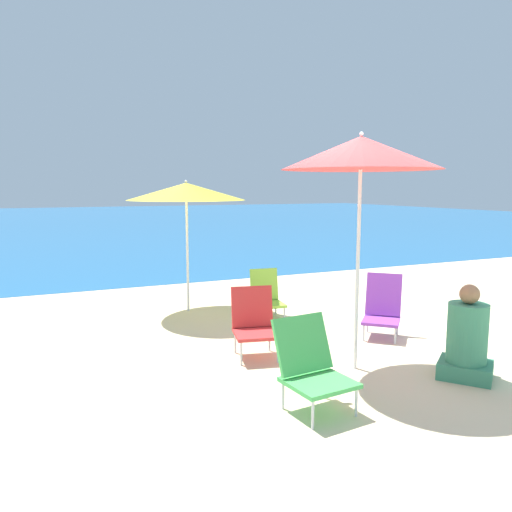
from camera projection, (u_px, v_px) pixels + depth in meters
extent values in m
plane|color=beige|center=(387.00, 356.00, 5.49)|extent=(60.00, 60.00, 0.00)
cube|color=#23669E|center=(100.00, 220.00, 28.07)|extent=(60.00, 40.00, 0.01)
cylinder|color=white|center=(187.00, 256.00, 7.40)|extent=(0.04, 0.04, 1.66)
cone|color=yellow|center=(186.00, 191.00, 7.26)|extent=(1.73, 1.73, 0.25)
sphere|color=white|center=(186.00, 181.00, 7.24)|extent=(0.04, 0.04, 0.04)
cylinder|color=white|center=(358.00, 272.00, 4.99)|extent=(0.04, 0.04, 2.02)
cone|color=red|center=(361.00, 153.00, 4.83)|extent=(1.56, 1.56, 0.32)
sphere|color=white|center=(361.00, 134.00, 4.81)|extent=(0.04, 0.04, 0.04)
cylinder|color=silver|center=(261.00, 316.00, 6.86)|extent=(0.02, 0.02, 0.18)
cylinder|color=silver|center=(284.00, 314.00, 6.96)|extent=(0.02, 0.02, 0.18)
cylinder|color=silver|center=(253.00, 310.00, 7.20)|extent=(0.02, 0.02, 0.18)
cylinder|color=silver|center=(276.00, 308.00, 7.30)|extent=(0.02, 0.02, 0.18)
cube|color=#8ECC3D|center=(269.00, 304.00, 7.07)|extent=(0.45, 0.47, 0.04)
cube|color=#8ECC3D|center=(264.00, 284.00, 7.23)|extent=(0.42, 0.16, 0.46)
cylinder|color=silver|center=(241.00, 354.00, 5.19)|extent=(0.02, 0.02, 0.25)
cylinder|color=silver|center=(278.00, 351.00, 5.27)|extent=(0.02, 0.02, 0.25)
cylinder|color=silver|center=(235.00, 342.00, 5.58)|extent=(0.02, 0.02, 0.25)
cylinder|color=silver|center=(270.00, 340.00, 5.66)|extent=(0.02, 0.02, 0.25)
cube|color=red|center=(256.00, 334.00, 5.41)|extent=(0.56, 0.56, 0.04)
cube|color=red|center=(252.00, 306.00, 5.60)|extent=(0.48, 0.22, 0.46)
cylinder|color=silver|center=(364.00, 333.00, 6.03)|extent=(0.02, 0.02, 0.20)
cylinder|color=silver|center=(395.00, 336.00, 5.91)|extent=(0.02, 0.02, 0.20)
cylinder|color=silver|center=(368.00, 324.00, 6.40)|extent=(0.02, 0.02, 0.20)
cylinder|color=silver|center=(397.00, 327.00, 6.28)|extent=(0.02, 0.02, 0.20)
cube|color=purple|center=(381.00, 321.00, 6.14)|extent=(0.63, 0.63, 0.04)
cube|color=purple|center=(384.00, 294.00, 6.31)|extent=(0.44, 0.43, 0.52)
cylinder|color=silver|center=(313.00, 414.00, 3.82)|extent=(0.02, 0.02, 0.24)
cylinder|color=silver|center=(356.00, 402.00, 4.04)|extent=(0.02, 0.02, 0.24)
cylinder|color=silver|center=(283.00, 395.00, 4.17)|extent=(0.02, 0.02, 0.24)
cylinder|color=silver|center=(324.00, 385.00, 4.39)|extent=(0.02, 0.02, 0.24)
cube|color=#47B756|center=(319.00, 383.00, 4.08)|extent=(0.56, 0.54, 0.04)
cube|color=#47B756|center=(302.00, 344.00, 4.26)|extent=(0.53, 0.26, 0.47)
cube|color=#3F8C66|center=(465.00, 370.00, 4.86)|extent=(0.63, 0.64, 0.16)
cylinder|color=#3F8C66|center=(467.00, 333.00, 4.81)|extent=(0.38, 0.38, 0.58)
sphere|color=#9E704C|center=(470.00, 294.00, 4.76)|extent=(0.19, 0.19, 0.19)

